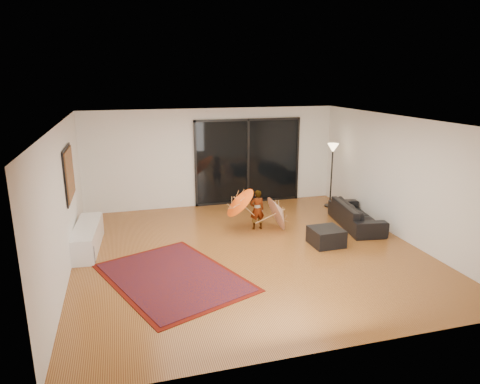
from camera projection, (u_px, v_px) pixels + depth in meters
name	position (u px, v px, depth m)	size (l,w,h in m)	color
floor	(249.00, 251.00, 8.93)	(7.00, 7.00, 0.00)	#A2672C
ceiling	(250.00, 121.00, 8.22)	(7.00, 7.00, 0.00)	white
wall_back	(213.00, 158.00, 11.83)	(7.00, 7.00, 0.00)	silver
wall_front	(331.00, 258.00, 5.32)	(7.00, 7.00, 0.00)	silver
wall_left	(63.00, 202.00, 7.67)	(7.00, 7.00, 0.00)	silver
wall_right	(400.00, 178.00, 9.48)	(7.00, 7.00, 0.00)	silver
sliding_door	(248.00, 161.00, 12.09)	(3.06, 0.07, 2.40)	black
painting	(69.00, 174.00, 8.53)	(0.04, 1.28, 1.08)	black
media_console	(87.00, 237.00, 8.99)	(0.46, 1.85, 0.51)	white
speaker	(85.00, 254.00, 8.36)	(0.31, 0.31, 0.35)	#424244
persian_rug	(173.00, 277.00, 7.75)	(2.92, 3.37, 0.02)	#530E07
sofa	(356.00, 215.00, 10.36)	(1.94, 0.76, 0.57)	black
ottoman	(326.00, 237.00, 9.22)	(0.65, 0.65, 0.37)	black
floor_lamp	(332.00, 157.00, 11.64)	(0.30, 0.30, 1.77)	black
child	(257.00, 210.00, 10.11)	(0.35, 0.23, 0.96)	#999999
parasol_orange	(235.00, 202.00, 9.86)	(0.71, 0.83, 0.87)	#EC4E0C
parasol_white	(283.00, 208.00, 10.12)	(0.52, 0.85, 0.91)	beige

